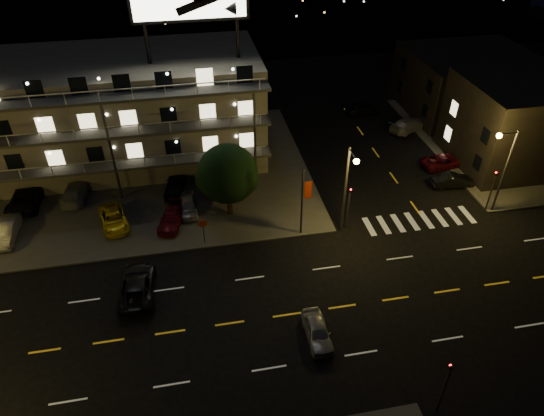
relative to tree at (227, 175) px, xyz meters
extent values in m
plane|color=black|center=(0.53, -12.19, -4.10)|extent=(140.00, 140.00, 0.00)
cube|color=#3B3B39|center=(-13.47, 7.81, -4.03)|extent=(44.00, 24.00, 0.15)
cube|color=#3B3B39|center=(30.53, 7.81, -4.03)|extent=(16.00, 24.00, 0.15)
cube|color=gray|center=(-9.47, 11.81, 0.90)|extent=(28.00, 12.00, 10.00)
cube|color=gray|center=(-9.47, 11.81, 6.15)|extent=(28.00, 12.00, 0.50)
cube|color=#3B3B39|center=(-9.47, 4.91, -0.95)|extent=(28.00, 1.80, 0.25)
cube|color=#3B3B39|center=(-9.47, 4.91, 2.25)|extent=(28.00, 1.80, 0.25)
cube|color=#3B3B39|center=(-9.47, 4.91, 5.45)|extent=(28.00, 1.80, 0.25)
cylinder|color=black|center=(-5.47, 9.81, 8.15)|extent=(0.36, 0.36, 3.50)
cylinder|color=black|center=(2.53, 9.81, 8.15)|extent=(0.36, 0.36, 3.50)
cube|color=black|center=(30.53, 3.81, 0.15)|extent=(14.00, 10.00, 8.50)
cube|color=black|center=(30.53, 15.81, -0.60)|extent=(14.00, 12.00, 7.00)
cylinder|color=#2D2D30|center=(9.03, -3.89, -0.10)|extent=(0.20, 0.20, 8.00)
cylinder|color=#2D2D30|center=(9.03, -4.69, 3.70)|extent=(0.12, 1.80, 0.12)
sphere|color=yellow|center=(9.03, -5.49, 3.60)|extent=(0.44, 0.44, 0.44)
cylinder|color=#2D2D30|center=(23.03, -3.89, -0.10)|extent=(0.20, 0.20, 8.00)
cylinder|color=#2D2D30|center=(22.23, -3.89, 3.70)|extent=(1.80, 0.12, 0.12)
sphere|color=yellow|center=(21.43, -3.89, 3.60)|extent=(0.44, 0.44, 0.44)
cylinder|color=#2D2D30|center=(9.53, -3.69, -2.30)|extent=(0.14, 0.14, 3.60)
imported|color=black|center=(9.53, -3.69, 0.00)|extent=(0.20, 0.16, 1.00)
sphere|color=#FF0C0C|center=(9.53, -3.81, -0.10)|extent=(0.14, 0.14, 0.14)
cylinder|color=#2D2D30|center=(9.53, -20.69, -2.30)|extent=(0.14, 0.14, 3.60)
imported|color=black|center=(9.53, -20.69, 0.00)|extent=(0.20, 0.16, 1.00)
sphere|color=#FF0C0C|center=(9.53, -20.57, -0.10)|extent=(0.14, 0.14, 0.14)
cylinder|color=#2D2D30|center=(22.53, -3.69, -2.30)|extent=(0.14, 0.14, 3.60)
imported|color=black|center=(22.53, -3.69, 0.00)|extent=(0.16, 0.20, 1.00)
sphere|color=#FF0C0C|center=(22.41, -3.69, -0.10)|extent=(0.14, 0.14, 0.14)
cylinder|color=#2D2D30|center=(5.53, -3.79, -0.90)|extent=(0.16, 0.16, 6.40)
cube|color=#A0250B|center=(5.98, -3.79, 0.30)|extent=(0.60, 0.04, 1.60)
cylinder|color=#2D2D30|center=(-2.47, -3.59, -3.00)|extent=(0.08, 0.08, 2.20)
cylinder|color=#A0250B|center=(-2.47, -3.64, -1.95)|extent=(0.91, 0.04, 0.91)
cylinder|color=black|center=(0.05, -0.01, -2.78)|extent=(0.49, 0.49, 2.35)
sphere|color=black|center=(0.05, -0.01, 0.16)|extent=(5.09, 5.09, 5.09)
sphere|color=black|center=(-1.13, 0.38, -0.43)|extent=(3.13, 3.13, 3.13)
sphere|color=black|center=(1.12, -0.40, -0.23)|extent=(2.94, 2.94, 2.94)
imported|color=gray|center=(-18.34, 0.03, -3.25)|extent=(1.51, 4.27, 1.41)
imported|color=yellow|center=(-9.83, 0.19, -3.32)|extent=(3.03, 4.87, 1.26)
imported|color=#570C16|center=(-4.99, -0.58, -3.34)|extent=(2.87, 4.54, 1.23)
imported|color=gray|center=(-3.52, 0.91, -3.31)|extent=(1.59, 3.82, 1.29)
imported|color=black|center=(-17.72, 4.87, -3.19)|extent=(2.82, 5.60, 1.52)
imported|color=gray|center=(-13.43, 5.04, -3.22)|extent=(2.76, 5.29, 1.46)
imported|color=black|center=(-4.58, 4.16, -3.23)|extent=(2.36, 4.45, 1.44)
imported|color=#570C16|center=(-0.69, 4.11, -3.18)|extent=(1.68, 4.70, 1.54)
imported|color=black|center=(21.36, 0.39, -3.45)|extent=(4.05, 1.68, 1.30)
imported|color=#570C16|center=(22.22, 3.88, -3.46)|extent=(4.88, 2.74, 1.29)
imported|color=gray|center=(21.95, 11.93, -3.38)|extent=(5.38, 3.94, 1.45)
imported|color=black|center=(18.13, 17.08, -3.42)|extent=(4.20, 2.20, 1.36)
imported|color=gray|center=(4.06, -14.45, -3.46)|extent=(1.54, 3.77, 1.28)
imported|color=black|center=(-7.63, -8.13, -3.36)|extent=(2.66, 5.41, 1.48)
camera|label=1|loc=(-2.71, -34.08, 21.99)|focal=32.00mm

